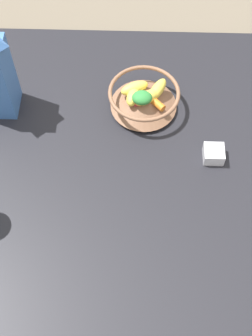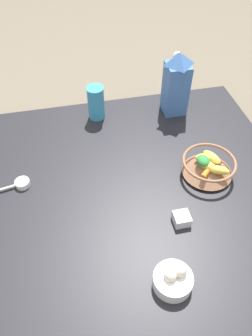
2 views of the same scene
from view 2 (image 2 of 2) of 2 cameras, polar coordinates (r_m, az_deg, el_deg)
ground_plane at (r=1.08m, az=0.06°, el=-8.43°), size 6.00×6.00×0.00m
countertop at (r=1.06m, az=0.06°, el=-7.85°), size 1.18×1.18×0.04m
fruit_bowl at (r=1.15m, az=14.15°, el=0.38°), size 0.18×0.18×0.08m
milk_carton at (r=1.35m, az=8.74°, el=14.36°), size 0.09×0.09×0.26m
drinking_cup at (r=1.34m, az=-5.25°, el=11.38°), size 0.07×0.07×0.14m
spice_jar at (r=1.02m, az=9.65°, el=-8.75°), size 0.05×0.05×0.03m
measuring_scoop at (r=1.15m, az=-17.77°, el=-2.59°), size 0.11×0.05×0.02m
garlic_bowl at (r=0.91m, az=8.21°, el=-18.58°), size 0.11×0.11×0.07m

